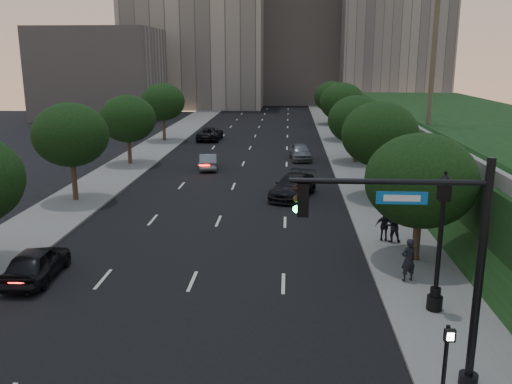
# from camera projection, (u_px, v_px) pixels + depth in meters

# --- Properties ---
(ground) EXTENTS (160.00, 160.00, 0.00)m
(ground) POSITION_uv_depth(u_px,v_px,m) (168.00, 339.00, 18.95)
(ground) COLOR black
(ground) RESTS_ON ground
(road_surface) EXTENTS (16.00, 140.00, 0.02)m
(road_surface) POSITION_uv_depth(u_px,v_px,m) (241.00, 168.00, 47.99)
(road_surface) COLOR black
(road_surface) RESTS_ON ground
(sidewalk_right) EXTENTS (4.50, 140.00, 0.15)m
(sidewalk_right) POSITION_uv_depth(u_px,v_px,m) (358.00, 169.00, 47.38)
(sidewalk_right) COLOR slate
(sidewalk_right) RESTS_ON ground
(sidewalk_left) EXTENTS (4.50, 140.00, 0.15)m
(sidewalk_left) POSITION_uv_depth(u_px,v_px,m) (128.00, 166.00, 48.58)
(sidewalk_left) COLOR slate
(sidewalk_left) RESTS_ON ground
(embankment) EXTENTS (18.00, 90.00, 4.00)m
(embankment) POSITION_uv_depth(u_px,v_px,m) (507.00, 152.00, 44.29)
(embankment) COLOR black
(embankment) RESTS_ON ground
(parapet_wall) EXTENTS (0.35, 90.00, 0.70)m
(parapet_wall) POSITION_uv_depth(u_px,v_px,m) (403.00, 123.00, 44.22)
(parapet_wall) COLOR slate
(parapet_wall) RESTS_ON embankment
(office_block_left) EXTENTS (26.00, 20.00, 32.00)m
(office_block_left) POSITION_uv_depth(u_px,v_px,m) (197.00, 23.00, 104.97)
(office_block_left) COLOR gray
(office_block_left) RESTS_ON ground
(office_block_mid) EXTENTS (22.00, 18.00, 26.00)m
(office_block_mid) POSITION_uv_depth(u_px,v_px,m) (299.00, 40.00, 114.21)
(office_block_mid) COLOR gray
(office_block_mid) RESTS_ON ground
(office_block_right) EXTENTS (20.00, 22.00, 36.00)m
(office_block_right) POSITION_uv_depth(u_px,v_px,m) (392.00, 13.00, 106.14)
(office_block_right) COLOR gray
(office_block_right) RESTS_ON ground
(office_block_filler) EXTENTS (18.00, 16.00, 14.00)m
(office_block_filler) POSITION_uv_depth(u_px,v_px,m) (101.00, 74.00, 86.55)
(office_block_filler) COLOR gray
(office_block_filler) RESTS_ON ground
(tree_right_a) EXTENTS (5.20, 5.20, 6.24)m
(tree_right_a) POSITION_uv_depth(u_px,v_px,m) (421.00, 181.00, 25.12)
(tree_right_a) COLOR #38281C
(tree_right_a) RESTS_ON ground
(tree_right_b) EXTENTS (5.20, 5.20, 6.74)m
(tree_right_b) POSITION_uv_depth(u_px,v_px,m) (380.00, 134.00, 36.62)
(tree_right_b) COLOR #38281C
(tree_right_b) RESTS_ON ground
(tree_right_c) EXTENTS (5.20, 5.20, 6.24)m
(tree_right_c) POSITION_uv_depth(u_px,v_px,m) (356.00, 120.00, 49.33)
(tree_right_c) COLOR #38281C
(tree_right_c) RESTS_ON ground
(tree_right_d) EXTENTS (5.20, 5.20, 6.74)m
(tree_right_d) POSITION_uv_depth(u_px,v_px,m) (342.00, 102.00, 62.76)
(tree_right_d) COLOR #38281C
(tree_right_d) RESTS_ON ground
(tree_right_e) EXTENTS (5.20, 5.20, 6.24)m
(tree_right_e) POSITION_uv_depth(u_px,v_px,m) (332.00, 97.00, 77.41)
(tree_right_e) COLOR #38281C
(tree_right_e) RESTS_ON ground
(tree_left_b) EXTENTS (5.00, 5.00, 6.71)m
(tree_left_b) POSITION_uv_depth(u_px,v_px,m) (71.00, 135.00, 35.87)
(tree_left_b) COLOR #38281C
(tree_left_b) RESTS_ON ground
(tree_left_c) EXTENTS (5.00, 5.00, 6.34)m
(tree_left_c) POSITION_uv_depth(u_px,v_px,m) (128.00, 119.00, 48.54)
(tree_left_c) COLOR #38281C
(tree_left_c) RESTS_ON ground
(tree_left_d) EXTENTS (5.00, 5.00, 6.71)m
(tree_left_d) POSITION_uv_depth(u_px,v_px,m) (163.00, 102.00, 62.01)
(tree_left_d) COLOR #38281C
(tree_left_d) RESTS_ON ground
(traffic_signal_mast) EXTENTS (5.68, 0.56, 7.00)m
(traffic_signal_mast) POSITION_uv_depth(u_px,v_px,m) (440.00, 273.00, 15.29)
(traffic_signal_mast) COLOR black
(traffic_signal_mast) RESTS_ON ground
(street_lamp) EXTENTS (0.64, 0.64, 5.62)m
(street_lamp) POSITION_uv_depth(u_px,v_px,m) (439.00, 249.00, 20.25)
(street_lamp) COLOR black
(street_lamp) RESTS_ON ground
(pedestrian_signal) EXTENTS (0.30, 0.33, 2.50)m
(pedestrian_signal) POSITION_uv_depth(u_px,v_px,m) (446.00, 357.00, 14.91)
(pedestrian_signal) COLOR black
(pedestrian_signal) RESTS_ON ground
(sedan_near_left) EXTENTS (1.97, 4.52, 1.52)m
(sedan_near_left) POSITION_uv_depth(u_px,v_px,m) (37.00, 263.00, 23.90)
(sedan_near_left) COLOR black
(sedan_near_left) RESTS_ON ground
(sedan_mid_left) EXTENTS (2.04, 4.36, 1.38)m
(sedan_mid_left) POSITION_uv_depth(u_px,v_px,m) (208.00, 161.00, 47.47)
(sedan_mid_left) COLOR slate
(sedan_mid_left) RESTS_ON ground
(sedan_far_left) EXTENTS (2.72, 5.61, 1.54)m
(sedan_far_left) POSITION_uv_depth(u_px,v_px,m) (210.00, 134.00, 63.98)
(sedan_far_left) COLOR black
(sedan_far_left) RESTS_ON ground
(sedan_near_right) EXTENTS (3.83, 5.90, 1.59)m
(sedan_near_right) POSITION_uv_depth(u_px,v_px,m) (293.00, 186.00, 37.89)
(sedan_near_right) COLOR black
(sedan_near_right) RESTS_ON ground
(sedan_far_right) EXTENTS (2.30, 4.80, 1.58)m
(sedan_far_right) POSITION_uv_depth(u_px,v_px,m) (300.00, 152.00, 51.74)
(sedan_far_right) COLOR slate
(sedan_far_right) RESTS_ON ground
(pedestrian_a) EXTENTS (0.82, 0.69, 1.91)m
(pedestrian_a) POSITION_uv_depth(u_px,v_px,m) (408.00, 260.00, 23.32)
(pedestrian_a) COLOR black
(pedestrian_a) RESTS_ON sidewalk_right
(pedestrian_b) EXTENTS (0.85, 0.67, 1.72)m
(pedestrian_b) POSITION_uv_depth(u_px,v_px,m) (393.00, 226.00, 28.33)
(pedestrian_b) COLOR black
(pedestrian_b) RESTS_ON sidewalk_right
(pedestrian_c) EXTENTS (0.99, 0.54, 1.60)m
(pedestrian_c) POSITION_uv_depth(u_px,v_px,m) (385.00, 226.00, 28.51)
(pedestrian_c) COLOR black
(pedestrian_c) RESTS_ON sidewalk_right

